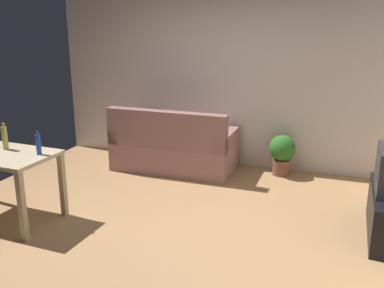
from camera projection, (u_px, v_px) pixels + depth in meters
ground_plane at (168, 222)px, 4.78m from camera, size 5.20×4.40×0.02m
wall_rear at (225, 73)px, 6.38m from camera, size 5.20×0.10×2.70m
couch at (174, 149)px, 6.31m from camera, size 1.72×0.84×0.92m
potted_plant at (282, 152)px, 6.10m from camera, size 0.36×0.36×0.57m
bottle_squat at (5, 138)px, 4.72m from camera, size 0.06×0.06×0.29m
bottle_blue at (38, 144)px, 4.55m from camera, size 0.05×0.05×0.25m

